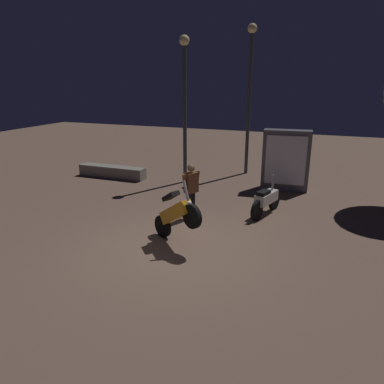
{
  "coord_description": "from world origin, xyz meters",
  "views": [
    {
      "loc": [
        3.11,
        -6.95,
        3.74
      ],
      "look_at": [
        -0.04,
        1.19,
        1.0
      ],
      "focal_mm": 33.66,
      "sensor_mm": 36.0,
      "label": 1
    }
  ],
  "objects_px": {
    "person_rider_beside": "(191,187)",
    "streetlamp_near": "(185,93)",
    "streetlamp_far": "(250,84)",
    "kiosk_billboard": "(286,160)",
    "motorcycle_orange_foreground": "(176,214)",
    "motorcycle_white_parked_left": "(266,200)"
  },
  "relations": [
    {
      "from": "streetlamp_near",
      "to": "kiosk_billboard",
      "type": "relative_size",
      "value": 2.47
    },
    {
      "from": "motorcycle_white_parked_left",
      "to": "kiosk_billboard",
      "type": "xyz_separation_m",
      "value": [
        0.15,
        2.75,
        0.61
      ]
    },
    {
      "from": "kiosk_billboard",
      "to": "streetlamp_near",
      "type": "bearing_deg",
      "value": 0.48
    },
    {
      "from": "motorcycle_white_parked_left",
      "to": "kiosk_billboard",
      "type": "bearing_deg",
      "value": 13.19
    },
    {
      "from": "streetlamp_near",
      "to": "person_rider_beside",
      "type": "bearing_deg",
      "value": -65.23
    },
    {
      "from": "motorcycle_white_parked_left",
      "to": "streetlamp_near",
      "type": "bearing_deg",
      "value": 71.8
    },
    {
      "from": "motorcycle_orange_foreground",
      "to": "person_rider_beside",
      "type": "bearing_deg",
      "value": 127.85
    },
    {
      "from": "person_rider_beside",
      "to": "streetlamp_far",
      "type": "relative_size",
      "value": 0.27
    },
    {
      "from": "motorcycle_orange_foreground",
      "to": "person_rider_beside",
      "type": "relative_size",
      "value": 1.05
    },
    {
      "from": "streetlamp_far",
      "to": "motorcycle_white_parked_left",
      "type": "bearing_deg",
      "value": -70.27
    },
    {
      "from": "motorcycle_orange_foreground",
      "to": "motorcycle_white_parked_left",
      "type": "bearing_deg",
      "value": 87.19
    },
    {
      "from": "motorcycle_white_parked_left",
      "to": "person_rider_beside",
      "type": "bearing_deg",
      "value": 134.21
    },
    {
      "from": "motorcycle_orange_foreground",
      "to": "kiosk_billboard",
      "type": "xyz_separation_m",
      "value": [
        1.77,
        5.46,
        0.31
      ]
    },
    {
      "from": "person_rider_beside",
      "to": "kiosk_billboard",
      "type": "xyz_separation_m",
      "value": [
        2.07,
        3.76,
        0.14
      ]
    },
    {
      "from": "streetlamp_near",
      "to": "motorcycle_orange_foreground",
      "type": "bearing_deg",
      "value": -69.91
    },
    {
      "from": "person_rider_beside",
      "to": "streetlamp_near",
      "type": "bearing_deg",
      "value": -41.66
    },
    {
      "from": "motorcycle_white_parked_left",
      "to": "streetlamp_near",
      "type": "distance_m",
      "value": 5.11
    },
    {
      "from": "person_rider_beside",
      "to": "streetlamp_near",
      "type": "xyz_separation_m",
      "value": [
        -1.58,
        3.42,
        2.37
      ]
    },
    {
      "from": "motorcycle_orange_foreground",
      "to": "person_rider_beside",
      "type": "height_order",
      "value": "motorcycle_orange_foreground"
    },
    {
      "from": "streetlamp_far",
      "to": "kiosk_billboard",
      "type": "bearing_deg",
      "value": -45.27
    },
    {
      "from": "streetlamp_near",
      "to": "kiosk_billboard",
      "type": "bearing_deg",
      "value": 5.29
    },
    {
      "from": "motorcycle_white_parked_left",
      "to": "person_rider_beside",
      "type": "height_order",
      "value": "person_rider_beside"
    }
  ]
}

